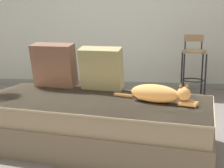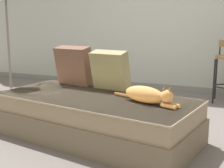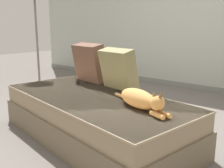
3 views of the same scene
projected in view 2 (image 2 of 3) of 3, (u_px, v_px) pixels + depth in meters
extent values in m
plane|color=#66605B|center=(110.00, 126.00, 3.51)|extent=(16.00, 16.00, 0.00)
cube|color=#B7BCB2|center=(163.00, 14.00, 5.30)|extent=(8.00, 0.10, 2.60)
cube|color=gray|center=(160.00, 87.00, 5.48)|extent=(8.00, 0.02, 0.09)
cube|color=#766750|center=(94.00, 125.00, 3.13)|extent=(2.15, 1.26, 0.25)
cube|color=#9E896B|center=(94.00, 105.00, 3.09)|extent=(2.11, 1.22, 0.17)
cube|color=tan|center=(94.00, 97.00, 3.07)|extent=(2.12, 1.23, 0.02)
cube|color=brown|center=(74.00, 66.00, 3.63)|extent=(0.47, 0.30, 0.45)
cube|color=#847F56|center=(110.00, 70.00, 3.36)|extent=(0.44, 0.30, 0.43)
ellipsoid|color=tan|center=(144.00, 94.00, 2.83)|extent=(0.45, 0.30, 0.15)
sphere|color=tan|center=(167.00, 96.00, 2.66)|extent=(0.11, 0.11, 0.11)
cone|color=brown|center=(164.00, 88.00, 2.66)|extent=(0.03, 0.03, 0.04)
cone|color=brown|center=(170.00, 88.00, 2.64)|extent=(0.03, 0.03, 0.04)
cylinder|color=tan|center=(168.00, 106.00, 2.63)|extent=(0.14, 0.08, 0.04)
cylinder|color=tan|center=(172.00, 105.00, 2.67)|extent=(0.14, 0.08, 0.04)
cylinder|color=brown|center=(122.00, 95.00, 3.07)|extent=(0.18, 0.09, 0.03)
cylinder|color=black|center=(214.00, 82.00, 4.44)|extent=(0.02, 0.02, 0.64)
cylinder|color=black|center=(216.00, 78.00, 4.72)|extent=(0.02, 0.02, 0.64)
cylinder|color=black|center=(220.00, 50.00, 4.60)|extent=(0.02, 0.02, 0.21)
cylinder|color=slate|center=(13.00, 113.00, 3.96)|extent=(0.28, 0.28, 0.02)
cylinder|color=slate|center=(9.00, 58.00, 3.83)|extent=(0.03, 0.03, 1.43)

